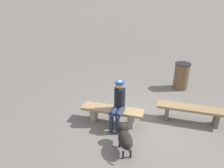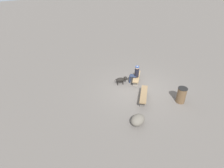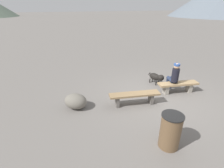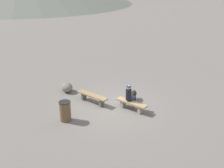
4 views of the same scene
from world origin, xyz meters
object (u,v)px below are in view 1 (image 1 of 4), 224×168
Objects in this scene: dog at (124,137)px; seated_person at (118,102)px; bench_left at (192,111)px; bench_right at (112,113)px; trash_bin at (181,76)px.

seated_person is at bearing -2.94° from dog.
bench_right is at bearing 16.84° from bench_left.
bench_left is at bearing -155.66° from seated_person.
dog is at bearing 46.30° from bench_left.
bench_left is at bearing 84.14° from trash_bin.
trash_bin is (-2.02, -3.28, 0.12)m from dog.
dog reaches higher than bench_left.
bench_right is 1.09m from dog.
bench_left is 2.15m from dog.
bench_left is at bearing -69.63° from dog.
bench_left is 2.13m from trash_bin.
bench_right is 1.80× the size of trash_bin.
seated_person is at bearing 21.34° from bench_left.
trash_bin is at bearing -122.84° from bench_right.
seated_person is (-0.16, 0.14, 0.41)m from bench_right.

